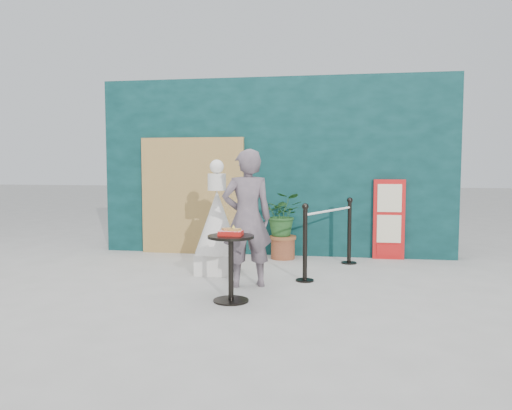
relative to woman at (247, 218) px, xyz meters
name	(u,v)px	position (x,y,z in m)	size (l,w,h in m)	color
ground	(238,303)	(0.04, -0.78, -0.87)	(60.00, 60.00, 0.00)	#ADAAA5
back_wall	(275,167)	(0.04, 2.37, 0.63)	(6.00, 0.30, 3.00)	#092929
bamboo_fence	(193,196)	(-1.36, 2.16, 0.13)	(1.80, 0.08, 2.00)	tan
woman	(247,218)	(0.00, 0.00, 0.00)	(0.63, 0.41, 1.73)	slate
menu_board	(389,219)	(1.94, 2.18, -0.22)	(0.50, 0.07, 1.30)	red
statue	(217,227)	(-0.56, 0.68, -0.21)	(0.63, 0.63, 1.61)	silver
cafe_table	(231,258)	(-0.05, -0.73, -0.37)	(0.52, 0.52, 0.75)	black
food_basket	(231,232)	(-0.05, -0.73, -0.08)	(0.26, 0.19, 0.11)	red
planter	(283,220)	(0.24, 1.92, -0.23)	(0.64, 0.56, 1.09)	brown
stanchion_barrier	(329,238)	(1.00, 1.04, -0.37)	(0.84, 1.54, 1.03)	black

